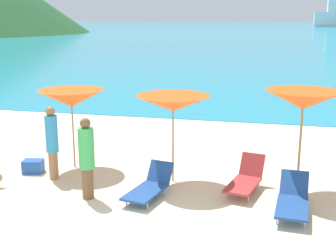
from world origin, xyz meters
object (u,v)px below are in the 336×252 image
object	(u,v)px
beachgoer_2	(52,140)
lounge_chair_3	(150,186)
lounge_chair_0	(293,200)
beachgoer_1	(87,156)
umbrella_3	(173,104)
lounge_chair_6	(246,179)
umbrella_2	(72,99)
umbrella_4	(303,100)
cooler_box	(33,166)

from	to	relation	value
beachgoer_2	lounge_chair_3	bearing A→B (deg)	25.63
lounge_chair_0	beachgoer_1	xyz separation A→B (m)	(-4.45, -0.27, 0.69)
umbrella_3	lounge_chair_3	distance (m)	2.06
lounge_chair_0	beachgoer_2	xyz separation A→B (m)	(-5.79, 0.70, 0.71)
lounge_chair_6	umbrella_2	bearing A→B (deg)	-176.57
umbrella_3	lounge_chair_6	world-z (taller)	umbrella_3
umbrella_2	beachgoer_1	size ratio (longest dim) A/B	1.14
beachgoer_2	lounge_chair_0	bearing A→B (deg)	30.94
umbrella_3	lounge_chair_3	size ratio (longest dim) A/B	1.33
umbrella_4	beachgoer_2	size ratio (longest dim) A/B	1.28
umbrella_4	lounge_chair_6	size ratio (longest dim) A/B	1.46
beachgoer_1	cooler_box	xyz separation A→B (m)	(-2.09, 1.27, -0.81)
umbrella_2	umbrella_3	distance (m)	2.89
umbrella_3	beachgoer_1	bearing A→B (deg)	-136.54
beachgoer_1	cooler_box	world-z (taller)	beachgoer_1
umbrella_3	lounge_chair_0	distance (m)	3.53
lounge_chair_3	lounge_chair_0	bearing A→B (deg)	9.31
umbrella_2	beachgoer_2	xyz separation A→B (m)	(-0.10, -1.00, -0.88)
umbrella_2	beachgoer_2	world-z (taller)	umbrella_2
umbrella_2	umbrella_3	bearing A→B (deg)	-8.94
lounge_chair_0	beachgoer_1	distance (m)	4.51
lounge_chair_6	cooler_box	distance (m)	5.51
beachgoer_1	cooler_box	size ratio (longest dim) A/B	3.70
lounge_chair_6	beachgoer_2	world-z (taller)	beachgoer_2
lounge_chair_6	umbrella_4	bearing A→B (deg)	31.22
umbrella_2	umbrella_4	xyz separation A→B (m)	(5.84, -0.32, 0.26)
lounge_chair_0	beachgoer_1	bearing A→B (deg)	-172.51
umbrella_2	lounge_chair_6	size ratio (longest dim) A/B	1.31
umbrella_4	lounge_chair_3	xyz separation A→B (m)	(-3.27, -1.26, -1.89)
umbrella_4	umbrella_2	bearing A→B (deg)	176.83
cooler_box	beachgoer_2	bearing A→B (deg)	-31.49
umbrella_2	beachgoer_2	distance (m)	1.34
cooler_box	umbrella_2	bearing A→B (deg)	29.82
beachgoer_1	beachgoer_2	bearing A→B (deg)	18.38
lounge_chair_0	lounge_chair_3	bearing A→B (deg)	-178.22
beachgoer_1	lounge_chair_0	bearing A→B (deg)	-122.33
lounge_chair_3	lounge_chair_6	distance (m)	2.25
umbrella_3	lounge_chair_6	distance (m)	2.47
umbrella_4	beachgoer_1	size ratio (longest dim) A/B	1.28
umbrella_3	lounge_chair_6	size ratio (longest dim) A/B	1.33
lounge_chair_3	beachgoer_2	xyz separation A→B (m)	(-2.67, 0.58, 0.74)
umbrella_3	beachgoer_2	distance (m)	3.15
umbrella_3	cooler_box	xyz separation A→B (m)	(-3.70, -0.26, -1.79)
lounge_chair_0	lounge_chair_6	bearing A→B (deg)	140.66
lounge_chair_3	umbrella_3	bearing A→B (deg)	87.75
lounge_chair_6	umbrella_3	bearing A→B (deg)	-176.52
lounge_chair_6	beachgoer_2	size ratio (longest dim) A/B	0.87
lounge_chair_3	lounge_chair_6	size ratio (longest dim) A/B	1.00
cooler_box	lounge_chair_0	bearing A→B (deg)	-18.56
umbrella_3	lounge_chair_0	world-z (taller)	umbrella_3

